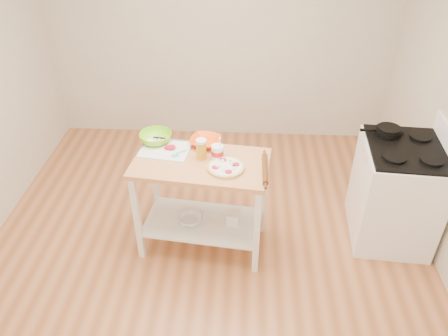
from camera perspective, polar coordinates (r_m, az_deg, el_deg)
room_shell at (r=3.08m, az=-3.08°, el=5.41°), size 4.04×4.54×2.74m
prep_island at (r=3.66m, az=-2.93°, el=-2.47°), size 1.15×0.72×0.90m
gas_stove at (r=4.16m, az=21.48°, el=-2.96°), size 0.71×0.82×1.11m
skillet at (r=4.04m, az=20.65°, el=4.65°), size 0.36×0.23×0.03m
pizza at (r=3.41m, az=0.24°, el=0.11°), size 0.29×0.29×0.05m
cutting_board at (r=3.68m, az=-7.69°, el=2.43°), size 0.44×0.35×0.04m
spatula at (r=3.59m, az=-5.93°, el=1.90°), size 0.12×0.12×0.01m
knife at (r=3.80m, az=-7.76°, el=3.80°), size 0.27×0.05×0.01m
orange_bowl at (r=3.71m, az=-2.43°, el=3.48°), size 0.31×0.31×0.06m
green_bowl at (r=3.78m, az=-8.91°, el=3.92°), size 0.32×0.32×0.09m
beer_pint at (r=3.50m, az=-2.97°, el=2.48°), size 0.09×0.09×0.17m
yogurt_tub at (r=3.51m, az=-0.87°, el=2.08°), size 0.10×0.10×0.21m
rolling_pin at (r=3.39m, az=5.37°, el=-0.13°), size 0.05×0.38×0.04m
shelf_glass_bowl at (r=3.88m, az=-4.41°, el=-6.66°), size 0.28×0.28×0.07m
shelf_bin at (r=3.85m, az=1.21°, el=-6.52°), size 0.12×0.12×0.11m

